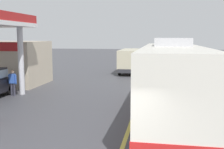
# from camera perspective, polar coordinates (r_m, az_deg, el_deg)

# --- Properties ---
(ground) EXTENTS (120.00, 120.00, 0.00)m
(ground) POSITION_cam_1_polar(r_m,az_deg,el_deg) (25.55, 7.22, -0.63)
(ground) COLOR #424247
(lane_divider_stripe) EXTENTS (0.16, 50.00, 0.01)m
(lane_divider_stripe) POSITION_cam_1_polar(r_m,az_deg,el_deg) (20.62, 6.53, -2.63)
(lane_divider_stripe) COLOR #D8CC4C
(lane_divider_stripe) RESTS_ON ground
(coach_bus_main) EXTENTS (2.60, 11.04, 3.69)m
(coach_bus_main) POSITION_cam_1_polar(r_m,az_deg,el_deg) (12.37, 12.39, -1.69)
(coach_bus_main) COLOR silver
(coach_bus_main) RESTS_ON ground
(minibus_opposing_lane) EXTENTS (2.04, 6.13, 2.44)m
(minibus_opposing_lane) POSITION_cam_1_polar(r_m,az_deg,el_deg) (28.63, 3.89, 3.28)
(minibus_opposing_lane) COLOR #BFB799
(minibus_opposing_lane) RESTS_ON ground
(pedestrian_by_shop) EXTENTS (0.55, 0.22, 1.66)m
(pedestrian_by_shop) POSITION_cam_1_polar(r_m,az_deg,el_deg) (18.45, -20.04, -1.37)
(pedestrian_by_shop) COLOR #33333F
(pedestrian_by_shop) RESTS_ON ground
(car_trailing_behind_bus) EXTENTS (1.70, 4.20, 1.82)m
(car_trailing_behind_bus) POSITION_cam_1_polar(r_m,az_deg,el_deg) (30.10, 11.09, 2.50)
(car_trailing_behind_bus) COLOR maroon
(car_trailing_behind_bus) RESTS_ON ground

